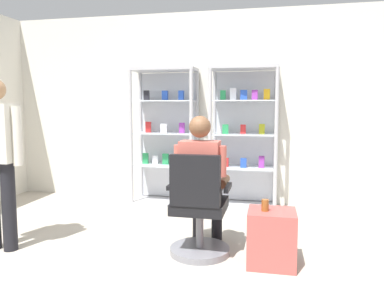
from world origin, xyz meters
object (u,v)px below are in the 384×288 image
at_px(office_chair, 199,214).
at_px(storage_crate, 271,238).
at_px(display_cabinet_left, 166,136).
at_px(tea_glass, 265,205).
at_px(display_cabinet_right, 244,136).
at_px(seated_shopkeeper, 202,176).

height_order(office_chair, storage_crate, office_chair).
height_order(display_cabinet_left, office_chair, display_cabinet_left).
relative_size(display_cabinet_left, storage_crate, 3.95).
bearing_deg(storage_crate, office_chair, 174.74).
height_order(office_chair, tea_glass, office_chair).
xyz_separation_m(office_chair, storage_crate, (0.66, -0.06, -0.15)).
bearing_deg(office_chair, storage_crate, -5.26).
xyz_separation_m(display_cabinet_right, seated_shopkeeper, (-0.28, -1.65, -0.25)).
bearing_deg(display_cabinet_left, tea_glass, -53.10).
relative_size(office_chair, seated_shopkeeper, 0.74).
distance_m(office_chair, seated_shopkeeper, 0.36).
distance_m(storage_crate, tea_glass, 0.30).
xyz_separation_m(display_cabinet_left, storage_crate, (1.48, -1.87, -0.72)).
relative_size(storage_crate, tea_glass, 4.81).
relative_size(seated_shopkeeper, tea_glass, 12.89).
distance_m(display_cabinet_right, storage_crate, 2.04).
xyz_separation_m(display_cabinet_right, storage_crate, (0.38, -1.87, -0.73)).
distance_m(display_cabinet_left, office_chair, 2.07).
relative_size(display_cabinet_right, office_chair, 1.98).
bearing_deg(tea_glass, display_cabinet_left, 126.90).
bearing_deg(seated_shopkeeper, office_chair, -90.65).
bearing_deg(office_chair, display_cabinet_right, 81.29).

